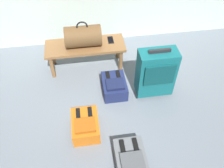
{
  "coord_description": "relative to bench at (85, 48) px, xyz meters",
  "views": [
    {
      "loc": [
        -0.14,
        -1.48,
        2.24
      ],
      "look_at": [
        0.14,
        0.36,
        0.25
      ],
      "focal_mm": 38.76,
      "sensor_mm": 36.0,
      "label": 1
    }
  ],
  "objects": [
    {
      "name": "suitcase_upright_teal",
      "position": [
        0.75,
        -0.6,
        0.04
      ],
      "size": [
        0.42,
        0.23,
        0.67
      ],
      "color": "#14666B",
      "rests_on": "ground"
    },
    {
      "name": "backpack_grey",
      "position": [
        0.3,
        -1.45,
        -0.22
      ],
      "size": [
        0.28,
        0.38,
        0.21
      ],
      "color": "slate",
      "rests_on": "ground"
    },
    {
      "name": "cell_phone",
      "position": [
        0.33,
        0.05,
        0.06
      ],
      "size": [
        0.07,
        0.14,
        0.01
      ],
      "color": "black",
      "rests_on": "bench"
    },
    {
      "name": "backpack_navy",
      "position": [
        0.3,
        -0.5,
        -0.22
      ],
      "size": [
        0.28,
        0.38,
        0.21
      ],
      "color": "navy",
      "rests_on": "ground"
    },
    {
      "name": "duffel_bag_brown",
      "position": [
        -0.01,
        0.0,
        0.19
      ],
      "size": [
        0.44,
        0.26,
        0.34
      ],
      "color": "brown",
      "rests_on": "bench"
    },
    {
      "name": "ground_plane",
      "position": [
        0.12,
        -0.97,
        -0.31
      ],
      "size": [
        6.6,
        6.6,
        0.0
      ],
      "primitive_type": "plane",
      "color": "slate"
    },
    {
      "name": "backpack_orange",
      "position": [
        -0.09,
        -1.01,
        -0.22
      ],
      "size": [
        0.28,
        0.38,
        0.21
      ],
      "color": "orange",
      "rests_on": "ground"
    },
    {
      "name": "bench",
      "position": [
        0.0,
        0.0,
        0.0
      ],
      "size": [
        1.0,
        0.36,
        0.36
      ],
      "color": "olive",
      "rests_on": "ground"
    }
  ]
}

